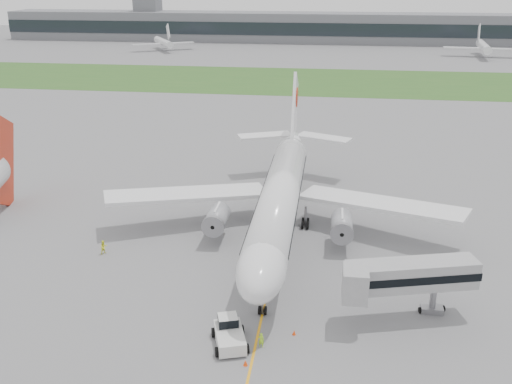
# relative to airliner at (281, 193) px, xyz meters

# --- Properties ---
(ground) EXTENTS (600.00, 600.00, 0.00)m
(ground) POSITION_rel_airliner_xyz_m (0.00, -4.87, -5.66)
(ground) COLOR slate
(ground) RESTS_ON ground
(apron_markings) EXTENTS (70.00, 70.00, 0.04)m
(apron_markings) POSITION_rel_airliner_xyz_m (0.00, -9.87, -5.66)
(apron_markings) COLOR #FEA816
(apron_markings) RESTS_ON ground
(grass_strip) EXTENTS (600.00, 50.00, 0.02)m
(grass_strip) POSITION_rel_airliner_xyz_m (0.00, 115.13, -5.65)
(grass_strip) COLOR #2E5D22
(grass_strip) RESTS_ON ground
(terminal_building) EXTENTS (320.00, 22.30, 14.00)m
(terminal_building) POSITION_rel_airliner_xyz_m (0.00, 225.00, 1.34)
(terminal_building) COLOR gray
(terminal_building) RESTS_ON ground
(control_tower) EXTENTS (12.00, 12.00, 56.00)m
(control_tower) POSITION_rel_airliner_xyz_m (-90.00, 227.13, -5.66)
(control_tower) COLOR gray
(control_tower) RESTS_ON ground
(airliner) EXTENTS (48.13, 53.95, 17.88)m
(airliner) POSITION_rel_airliner_xyz_m (0.00, 0.00, 0.00)
(airliner) COLOR white
(airliner) RESTS_ON ground
(pushback_tug) EXTENTS (4.17, 5.14, 2.34)m
(pushback_tug) POSITION_rel_airliner_xyz_m (-2.51, -25.04, -4.58)
(pushback_tug) COLOR silver
(pushback_tug) RESTS_ON ground
(jet_bridge) EXTENTS (13.58, 7.23, 6.43)m
(jet_bridge) POSITION_rel_airliner_xyz_m (13.88, -18.72, -0.90)
(jet_bridge) COLOR #A2A2A5
(jet_bridge) RESTS_ON ground
(safety_cone_left) EXTENTS (0.42, 0.42, 0.57)m
(safety_cone_left) POSITION_rel_airliner_xyz_m (-0.50, -28.19, -5.38)
(safety_cone_left) COLOR #F2420C
(safety_cone_left) RESTS_ON ground
(safety_cone_right) EXTENTS (0.36, 0.36, 0.49)m
(safety_cone_right) POSITION_rel_airliner_xyz_m (3.47, -22.99, -5.42)
(safety_cone_right) COLOR #F2420C
(safety_cone_right) RESTS_ON ground
(ground_crew_near) EXTENTS (0.58, 0.40, 1.51)m
(ground_crew_near) POSITION_rel_airliner_xyz_m (0.55, -25.30, -4.90)
(ground_crew_near) COLOR #AEF328
(ground_crew_near) RESTS_ON ground
(ground_crew_far) EXTENTS (1.06, 1.10, 1.78)m
(ground_crew_far) POSITION_rel_airliner_xyz_m (-21.17, -9.16, -4.77)
(ground_crew_far) COLOR yellow
(ground_crew_far) RESTS_ON ground
(distant_aircraft_left) EXTENTS (36.12, 34.92, 10.57)m
(distant_aircraft_left) POSITION_rel_airliner_xyz_m (-69.51, 182.56, -5.66)
(distant_aircraft_left) COLOR white
(distant_aircraft_left) RESTS_ON ground
(distant_aircraft_right) EXTENTS (34.25, 30.99, 12.00)m
(distant_aircraft_right) POSITION_rel_airliner_xyz_m (66.60, 179.99, -5.66)
(distant_aircraft_right) COLOR white
(distant_aircraft_right) RESTS_ON ground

